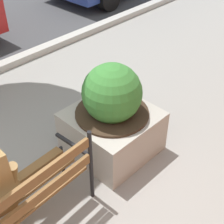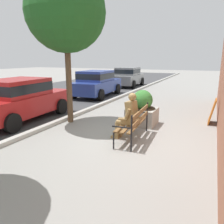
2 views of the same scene
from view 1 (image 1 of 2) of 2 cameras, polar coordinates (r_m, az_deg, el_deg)
park_bench at (r=3.24m, az=-17.04°, el=-15.25°), size 1.83×0.63×0.95m
concrete_planter at (r=4.05m, az=-0.00°, el=-0.95°), size 0.98×0.98×1.23m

